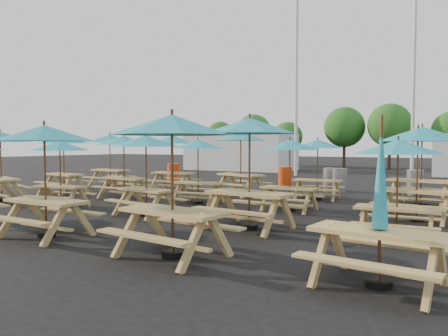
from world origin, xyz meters
The scene contains 32 objects.
ground centered at (0.00, 0.00, 0.00)m, with size 120.00×120.00×0.00m, color black.
picnic_unit_1 centered at (-6.16, -2.90, 2.04)m, with size 2.50×2.50×2.38m.
picnic_unit_2 centered at (-6.38, -0.11, 2.00)m, with size 2.26×2.26×2.33m.
picnic_unit_3 centered at (-6.62, 2.65, 2.07)m, with size 2.21×2.21×2.41m.
picnic_unit_5 centered at (-3.13, -2.98, 1.76)m, with size 1.96×1.96×2.05m.
picnic_unit_6 centered at (-3.13, -0.20, 1.94)m, with size 1.98×1.98×2.26m.
picnic_unit_7 centered at (-3.21, 2.79, 2.00)m, with size 1.99×1.99×2.33m.
picnic_unit_8 centered at (0.03, -5.95, 2.01)m, with size 2.01×2.01×2.34m.
picnic_unit_9 centered at (0.04, -2.77, 1.88)m, with size 2.14×2.14×2.20m.
picnic_unit_10 centered at (-0.10, -0.03, 1.81)m, with size 1.91×1.91×2.11m.
picnic_unit_11 centered at (0.03, 2.72, 2.10)m, with size 2.62×2.62×2.45m.
picnic_unit_12 centered at (3.28, -5.96, 2.09)m, with size 2.28×2.28×2.44m.
picnic_unit_13 centered at (3.29, -3.07, 2.18)m, with size 2.36×2.36×2.55m.
picnic_unit_14 centered at (3.07, -0.04, 1.79)m, with size 1.78×1.78×2.09m.
picnic_unit_15 centered at (2.96, 2.87, 1.82)m, with size 1.92×1.92×2.13m.
picnic_unit_16 centered at (6.62, -5.84, 0.95)m, with size 1.98×1.78×2.31m.
picnic_unit_17 centered at (6.38, -2.73, 1.75)m, with size 1.80×1.80×2.04m.
picnic_unit_18 centered at (6.46, -0.01, 2.02)m, with size 2.22×2.22×2.35m.
picnic_unit_19 centered at (6.27, 2.91, 2.14)m, with size 2.49×2.49×2.50m.
waste_bin_0 centered at (-5.63, 6.09, 0.48)m, with size 0.60×0.60×0.97m, color red.
waste_bin_1 centered at (0.57, 5.85, 0.48)m, with size 0.60×0.60×0.97m, color red.
waste_bin_2 centered at (2.56, 5.90, 0.48)m, with size 0.60×0.60×0.97m, color gray.
waste_bin_3 centered at (2.95, 5.78, 0.48)m, with size 0.60×0.60×0.97m, color gray.
waste_bin_4 centered at (5.75, 6.11, 0.48)m, with size 0.60×0.60×0.97m, color gray.
mast_0 centered at (-2.00, 14.00, 6.00)m, with size 0.20×0.20×12.00m, color silver.
mast_1 centered at (4.50, 16.00, 6.00)m, with size 0.20×0.20×12.00m, color silver.
event_tent_0 centered at (-8.00, 18.00, 1.40)m, with size 8.00×4.00×2.80m, color silver.
tree_0 centered at (-14.07, 25.25, 2.83)m, with size 2.80×2.80×4.24m.
tree_1 centered at (-9.74, 23.90, 3.15)m, with size 3.11×3.11×4.72m.
tree_2 centered at (-6.39, 23.65, 2.62)m, with size 2.59×2.59×3.93m.
tree_3 centered at (-1.75, 24.72, 3.41)m, with size 3.36×3.36×5.09m.
tree_4 centered at (1.90, 24.26, 3.46)m, with size 3.41×3.41×5.17m.
Camera 1 is at (7.69, -11.89, 1.91)m, focal length 35.00 mm.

